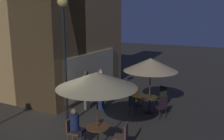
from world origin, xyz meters
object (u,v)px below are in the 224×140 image
(cafe_chair_3, at_px, (162,106))
(patron_seated_0, at_px, (76,125))
(patio_umbrella_0, at_px, (151,65))
(cafe_chair_5, at_px, (72,129))
(cafe_chair_1, at_px, (137,96))
(cafe_table_0, at_px, (149,101))
(cafe_chair_4, at_px, (123,135))
(cafe_table_1, at_px, (98,133))
(cafe_chair_2, at_px, (134,104))
(patron_standing_2, at_px, (101,90))
(patio_umbrella_1, at_px, (97,80))
(cafe_chair_0, at_px, (162,95))
(patron_standing_4, at_px, (100,85))
(patron_standing_3, at_px, (87,90))
(street_lamp_near_corner, at_px, (64,33))

(cafe_chair_3, relative_size, patron_seated_0, 0.77)
(patio_umbrella_0, relative_size, cafe_chair_5, 2.75)
(cafe_chair_1, xyz_separation_m, cafe_chair_3, (-0.81, -1.37, 0.03))
(cafe_table_0, xyz_separation_m, cafe_chair_1, (0.37, 0.71, 0.02))
(cafe_chair_4, bearing_deg, cafe_table_1, 0.00)
(cafe_chair_2, bearing_deg, patron_standing_2, 121.12)
(cafe_table_0, xyz_separation_m, patio_umbrella_1, (-3.58, 0.48, 1.72))
(cafe_table_1, bearing_deg, cafe_chair_0, -10.59)
(cafe_chair_2, xyz_separation_m, patron_seated_0, (-3.03, 0.75, 0.16))
(cafe_table_1, bearing_deg, cafe_chair_3, -20.17)
(cafe_chair_2, height_order, cafe_chair_3, cafe_chair_3)
(patron_seated_0, bearing_deg, patron_standing_2, 95.10)
(patio_umbrella_1, xyz_separation_m, patron_standing_4, (3.93, 2.16, -1.40))
(patio_umbrella_0, height_order, patron_standing_3, patio_umbrella_0)
(cafe_chair_0, bearing_deg, cafe_chair_5, 2.33)
(patron_seated_0, height_order, patron_standing_2, patron_standing_2)
(patron_standing_4, bearing_deg, cafe_chair_5, 21.87)
(patron_standing_4, bearing_deg, patron_standing_2, 35.67)
(cafe_chair_4, relative_size, patron_standing_3, 0.53)
(street_lamp_near_corner, bearing_deg, patron_standing_4, 4.77)
(patio_umbrella_0, height_order, patron_standing_2, patio_umbrella_0)
(cafe_chair_1, height_order, patron_standing_3, patron_standing_3)
(patio_umbrella_0, bearing_deg, cafe_table_1, 172.29)
(patron_standing_3, bearing_deg, patio_umbrella_0, 0.89)
(patio_umbrella_0, bearing_deg, cafe_chair_0, -22.59)
(patio_umbrella_1, bearing_deg, patio_umbrella_0, -7.71)
(cafe_chair_5, bearing_deg, patio_umbrella_1, 0.00)
(cafe_chair_1, height_order, cafe_chair_5, cafe_chair_1)
(patron_standing_3, height_order, patron_standing_4, patron_standing_3)
(cafe_table_1, relative_size, patio_umbrella_0, 0.31)
(cafe_table_1, height_order, patio_umbrella_0, patio_umbrella_0)
(patron_seated_0, distance_m, patron_standing_2, 3.21)
(patio_umbrella_0, relative_size, patron_seated_0, 1.93)
(cafe_table_1, bearing_deg, patron_standing_2, 27.89)
(cafe_table_1, bearing_deg, patron_standing_4, 28.81)
(cafe_table_0, bearing_deg, cafe_chair_3, -123.26)
(patio_umbrella_0, height_order, cafe_chair_1, patio_umbrella_0)
(cafe_table_0, distance_m, cafe_chair_2, 0.81)
(cafe_chair_5, relative_size, patron_standing_4, 0.53)
(street_lamp_near_corner, bearing_deg, patio_umbrella_1, -116.89)
(cafe_chair_0, distance_m, cafe_chair_5, 4.84)
(cafe_table_0, distance_m, cafe_chair_1, 0.80)
(patio_umbrella_0, distance_m, cafe_chair_5, 4.27)
(street_lamp_near_corner, height_order, cafe_chair_5, street_lamp_near_corner)
(patio_umbrella_0, relative_size, cafe_chair_1, 2.72)
(cafe_chair_3, bearing_deg, cafe_chair_2, 45.38)
(cafe_table_1, distance_m, cafe_chair_0, 4.46)
(patio_umbrella_0, bearing_deg, patron_standing_4, 82.31)
(patio_umbrella_1, distance_m, cafe_chair_4, 1.86)
(patio_umbrella_0, xyz_separation_m, cafe_chair_0, (0.81, -0.34, -1.52))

